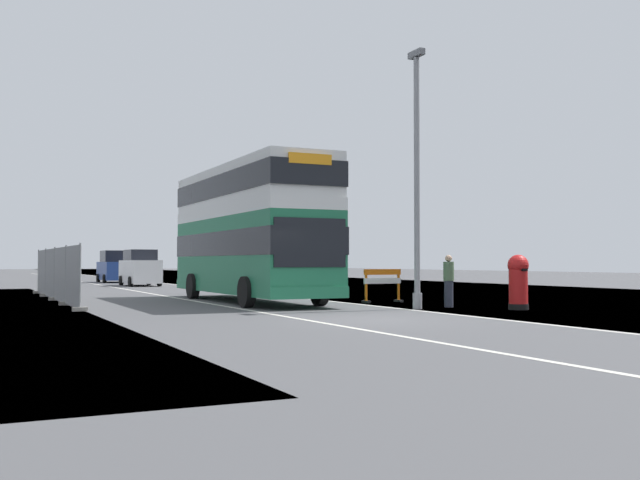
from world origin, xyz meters
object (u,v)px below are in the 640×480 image
red_pillar_postbox (518,279)px  pedestrian_at_kerb (449,281)px  car_receding_mid (115,268)px  car_oncoming_near (140,269)px  lamppost_foreground (417,187)px  double_decker_bus (249,231)px  roadworks_barrier (382,282)px

red_pillar_postbox → pedestrian_at_kerb: 2.27m
car_receding_mid → pedestrian_at_kerb: car_receding_mid is taller
car_oncoming_near → car_receding_mid: bearing=90.2°
lamppost_foreground → car_receding_mid: (-2.97, 34.36, -2.74)m
double_decker_bus → pedestrian_at_kerb: double_decker_bus is taller
pedestrian_at_kerb → roadworks_barrier: bearing=98.6°
roadworks_barrier → car_receding_mid: car_receding_mid is taller
roadworks_barrier → car_oncoming_near: (-3.91, 22.40, 0.29)m
lamppost_foreground → car_receding_mid: 34.60m
red_pillar_postbox → car_oncoming_near: car_oncoming_near is taller
double_decker_bus → car_receding_mid: double_decker_bus is taller
double_decker_bus → lamppost_foreground: 7.16m
lamppost_foreground → roadworks_barrier: 4.92m
lamppost_foreground → pedestrian_at_kerb: 3.32m
car_receding_mid → pedestrian_at_kerb: size_ratio=2.56×
red_pillar_postbox → car_oncoming_near: 28.23m
red_pillar_postbox → pedestrian_at_kerb: pedestrian_at_kerb is taller
car_receding_mid → car_oncoming_near: bearing=-89.8°
red_pillar_postbox → double_decker_bus: bearing=126.8°
red_pillar_postbox → car_oncoming_near: bearing=101.5°
car_receding_mid → pedestrian_at_kerb: bearing=-82.6°
lamppost_foreground → double_decker_bus: bearing=116.9°
lamppost_foreground → pedestrian_at_kerb: lamppost_foreground is taller
double_decker_bus → lamppost_foreground: bearing=-63.1°
roadworks_barrier → car_receding_mid: bearing=97.3°
lamppost_foreground → car_oncoming_near: lamppost_foreground is taller
car_oncoming_near → pedestrian_at_kerb: size_ratio=2.70×
pedestrian_at_kerb → car_receding_mid: bearing=97.4°
red_pillar_postbox → roadworks_barrier: red_pillar_postbox is taller
lamppost_foreground → car_receding_mid: bearing=94.9°
double_decker_bus → red_pillar_postbox: (5.86, -7.83, -1.69)m
pedestrian_at_kerb → red_pillar_postbox: bearing=-58.2°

